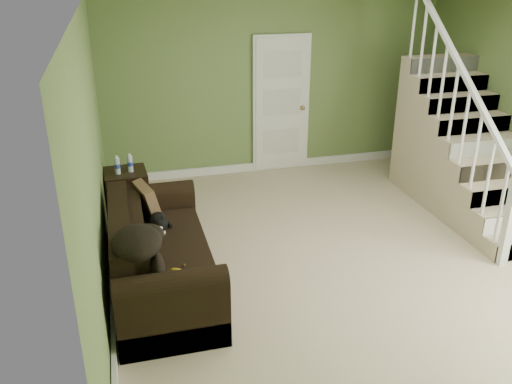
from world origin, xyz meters
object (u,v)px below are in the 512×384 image
sofa (157,259)px  banana (180,273)px  side_table (127,194)px  cat (159,223)px

sofa → banana: sofa is taller
side_table → banana: size_ratio=3.81×
sofa → cat: 0.39m
side_table → banana: side_table is taller
sofa → banana: size_ratio=9.68×
cat → side_table: bearing=103.4°
sofa → side_table: size_ratio=2.54×
side_table → cat: 1.44m
banana → sofa: bearing=61.9°
sofa → side_table: 1.72m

